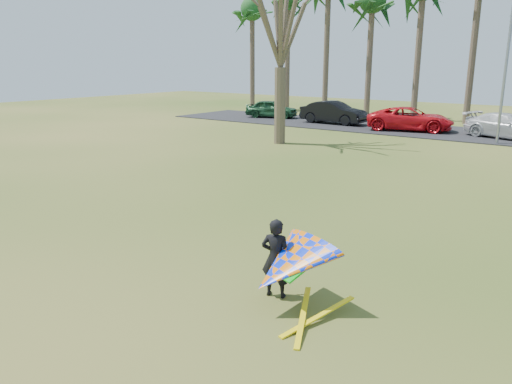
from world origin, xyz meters
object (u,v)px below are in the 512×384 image
Objects in this scene: car_2 at (410,119)px; car_3 at (508,126)px; streetlight at (510,62)px; car_0 at (272,109)px; car_1 at (334,112)px; bare_tree_left at (281,15)px; kite_flyer at (287,264)px.

car_2 is 1.09× the size of car_3.
streetlight is 1.45× the size of car_2.
streetlight is 18.65m from car_0.
car_1 is 0.98× the size of car_3.
streetlight is 4.37m from car_3.
bare_tree_left is 4.06× the size of kite_flyer.
kite_flyer is at bearing -152.26° from car_1.
streetlight is 12.79m from car_1.
kite_flyer is at bearing -87.79° from streetlight.
car_0 is at bearing 85.43° from car_1.
car_2 is at bearing 108.32° from car_3.
streetlight is (10.16, 7.00, -2.45)m from bare_tree_left.
car_1 is 0.90× the size of car_2.
car_3 is (11.84, -0.41, -0.08)m from car_1.
car_0 is 0.84× the size of car_3.
car_2 is 2.31× the size of kite_flyer.
bare_tree_left is at bearing -168.22° from car_1.
kite_flyer reaches higher than car_0.
car_3 is 25.53m from kite_flyer.
bare_tree_left reaches higher than streetlight.
bare_tree_left is 1.21× the size of streetlight.
bare_tree_left is at bearing 151.35° from car_3.
car_0 is 32.56m from kite_flyer.
car_3 is at bearing -90.62° from car_1.
car_3 is (10.05, 9.37, -6.12)m from bare_tree_left.
bare_tree_left is 11.64m from car_1.
streetlight is 23.44m from kite_flyer.
car_1 reaches higher than car_0.
car_2 is 26.43m from kite_flyer.
car_3 is at bearing 43.00° from bare_tree_left.
bare_tree_left is at bearing -159.97° from car_0.
bare_tree_left is 14.38m from car_0.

